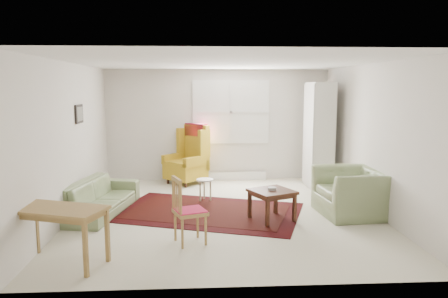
{
  "coord_description": "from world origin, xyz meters",
  "views": [
    {
      "loc": [
        -0.44,
        -7.12,
        2.1
      ],
      "look_at": [
        0.0,
        0.3,
        1.05
      ],
      "focal_mm": 35.0,
      "sensor_mm": 36.0,
      "label": 1
    }
  ],
  "objects": [
    {
      "name": "rug",
      "position": [
        -0.3,
        0.08,
        0.02
      ],
      "size": [
        3.53,
        2.84,
        0.03
      ],
      "primitive_type": null,
      "rotation": [
        0.0,
        0.0,
        -0.33
      ],
      "color": "black",
      "rests_on": "ground"
    },
    {
      "name": "room",
      "position": [
        0.02,
        0.21,
        1.26
      ],
      "size": [
        5.04,
        5.54,
        2.51
      ],
      "color": "beige",
      "rests_on": "ground"
    },
    {
      "name": "desk_chair",
      "position": [
        -0.56,
        -1.39,
        0.46
      ],
      "size": [
        0.51,
        0.51,
        0.92
      ],
      "primitive_type": null,
      "rotation": [
        0.0,
        0.0,
        1.91
      ],
      "color": "olive",
      "rests_on": "ground"
    },
    {
      "name": "sofa",
      "position": [
        -2.1,
        0.14,
        0.39
      ],
      "size": [
        1.1,
        2.02,
        0.77
      ],
      "primitive_type": "imported",
      "rotation": [
        0.0,
        0.0,
        1.38
      ],
      "color": "#798A5C",
      "rests_on": "ground"
    },
    {
      "name": "coffee_table",
      "position": [
        0.72,
        -0.45,
        0.25
      ],
      "size": [
        0.81,
        0.81,
        0.5
      ],
      "primitive_type": null,
      "rotation": [
        0.0,
        0.0,
        0.44
      ],
      "color": "#412014",
      "rests_on": "ground"
    },
    {
      "name": "desk",
      "position": [
        -2.1,
        -2.03,
        0.35
      ],
      "size": [
        1.22,
        0.88,
        0.7
      ],
      "primitive_type": null,
      "rotation": [
        0.0,
        0.0,
        -0.33
      ],
      "color": "olive",
      "rests_on": "ground"
    },
    {
      "name": "cabinet",
      "position": [
        2.1,
        1.88,
        1.1
      ],
      "size": [
        0.47,
        0.89,
        2.2
      ],
      "primitive_type": null,
      "rotation": [
        0.0,
        0.0,
        -0.01
      ],
      "color": "silver",
      "rests_on": "ground"
    },
    {
      "name": "armchair",
      "position": [
        2.1,
        -0.2,
        0.46
      ],
      "size": [
        1.13,
        1.27,
        0.92
      ],
      "primitive_type": "imported",
      "rotation": [
        0.0,
        0.0,
        -1.48
      ],
      "color": "#798A5C",
      "rests_on": "ground"
    },
    {
      "name": "wingback_chair",
      "position": [
        -0.73,
        2.35,
        0.65
      ],
      "size": [
        1.1,
        1.1,
        1.31
      ],
      "primitive_type": null,
      "rotation": [
        0.0,
        0.0,
        -0.76
      ],
      "color": "#B5901B",
      "rests_on": "ground"
    },
    {
      "name": "stool",
      "position": [
        -0.33,
        0.83,
        0.21
      ],
      "size": [
        0.41,
        0.41,
        0.42
      ],
      "primitive_type": null,
      "rotation": [
        0.0,
        0.0,
        -0.41
      ],
      "color": "white",
      "rests_on": "ground"
    }
  ]
}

